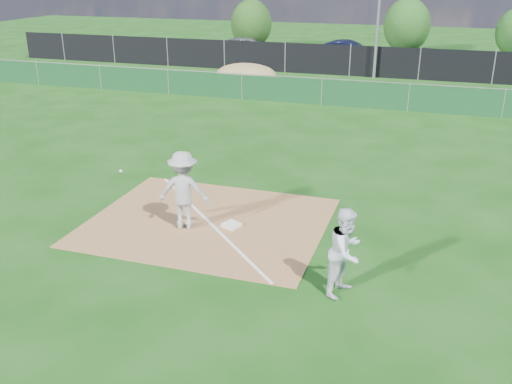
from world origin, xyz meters
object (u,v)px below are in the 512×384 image
at_px(play_at_first, 184,190).
at_px(tree_left, 251,24).
at_px(tree_mid, 407,26).
at_px(runner, 346,252).
at_px(car_right, 430,58).
at_px(car_left, 248,47).
at_px(first_base, 232,225).
at_px(light_pole, 379,7).
at_px(car_mid, 348,52).

height_order(play_at_first, tree_left, tree_left).
bearing_deg(tree_left, tree_mid, 5.35).
xyz_separation_m(play_at_first, tree_left, (-8.87, 31.67, 0.91)).
distance_m(runner, tree_mid, 34.61).
xyz_separation_m(car_right, tree_mid, (-2.00, 5.55, 1.45)).
bearing_deg(car_left, tree_mid, -74.54).
relative_size(first_base, car_right, 0.09).
bearing_deg(tree_left, light_pole, -41.29).
xyz_separation_m(car_left, tree_left, (-1.32, 4.66, 1.15)).
relative_size(car_left, car_right, 1.10).
distance_m(play_at_first, car_right, 27.65).
distance_m(first_base, car_left, 27.99).
bearing_deg(tree_mid, first_base, -93.06).
bearing_deg(car_mid, tree_left, 69.69).
bearing_deg(car_left, runner, -171.08).
relative_size(runner, tree_mid, 0.46).
distance_m(light_pole, tree_mid, 10.78).
bearing_deg(runner, tree_mid, 21.99).
distance_m(play_at_first, runner, 4.71).
xyz_separation_m(runner, tree_left, (-13.22, 33.46, 1.01)).
distance_m(play_at_first, tree_mid, 32.91).
bearing_deg(tree_left, car_right, -18.01).
height_order(light_pole, play_at_first, light_pole).
xyz_separation_m(light_pole, car_mid, (-2.41, 5.01, -3.26)).
bearing_deg(first_base, runner, -33.98).
xyz_separation_m(light_pole, tree_mid, (0.92, 10.56, -1.94)).
height_order(car_right, tree_left, tree_left).
bearing_deg(tree_mid, car_right, -70.19).
relative_size(light_pole, first_base, 20.54).
bearing_deg(play_at_first, runner, -22.38).
height_order(car_left, tree_mid, tree_mid).
xyz_separation_m(play_at_first, tree_mid, (2.83, 32.77, 1.04)).
bearing_deg(car_mid, light_pole, -146.55).
xyz_separation_m(runner, tree_mid, (-1.52, 34.56, 1.13)).
xyz_separation_m(first_base, car_mid, (-1.60, 26.81, 0.68)).
xyz_separation_m(runner, car_right, (0.48, 29.01, -0.32)).
bearing_deg(car_right, light_pole, 135.21).
height_order(play_at_first, car_left, play_at_first).
relative_size(first_base, play_at_first, 0.15).
xyz_separation_m(light_pole, first_base, (-0.81, -21.80, -3.94)).
bearing_deg(car_mid, runner, -162.75).
height_order(car_mid, tree_mid, tree_mid).
height_order(runner, car_left, runner).
distance_m(light_pole, runner, 24.32).
relative_size(runner, tree_left, 0.49).
distance_m(car_left, car_mid, 7.05).
bearing_deg(car_mid, car_left, 99.34).
bearing_deg(tree_left, play_at_first, -74.35).
relative_size(car_mid, tree_left, 1.19).
relative_size(light_pole, car_left, 1.76).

